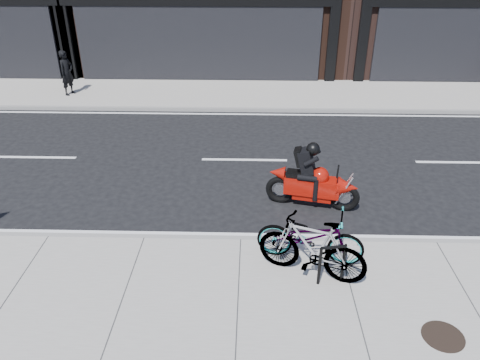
{
  "coord_description": "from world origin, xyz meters",
  "views": [
    {
      "loc": [
        0.2,
        -9.87,
        5.78
      ],
      "look_at": [
        -0.04,
        -0.85,
        0.9
      ],
      "focal_mm": 35.0,
      "sensor_mm": 36.0,
      "label": 1
    }
  ],
  "objects_px": {
    "bicycle_rear": "(312,247)",
    "manhole_cover": "(443,336)",
    "pedestrian": "(67,73)",
    "bicycle_front": "(310,236)",
    "motorcycle": "(317,182)",
    "bike_rack": "(332,261)"
  },
  "relations": [
    {
      "from": "bicycle_front",
      "to": "pedestrian",
      "type": "xyz_separation_m",
      "value": [
        -8.12,
        9.94,
        0.3
      ]
    },
    {
      "from": "bicycle_rear",
      "to": "manhole_cover",
      "type": "height_order",
      "value": "bicycle_rear"
    },
    {
      "from": "bicycle_rear",
      "to": "manhole_cover",
      "type": "xyz_separation_m",
      "value": [
        1.93,
        -1.46,
        -0.59
      ]
    },
    {
      "from": "pedestrian",
      "to": "motorcycle",
      "type": "bearing_deg",
      "value": -108.99
    },
    {
      "from": "bicycle_rear",
      "to": "bike_rack",
      "type": "bearing_deg",
      "value": 76.57
    },
    {
      "from": "bike_rack",
      "to": "bicycle_rear",
      "type": "distance_m",
      "value": 0.42
    },
    {
      "from": "bike_rack",
      "to": "motorcycle",
      "type": "distance_m",
      "value": 2.83
    },
    {
      "from": "motorcycle",
      "to": "bike_rack",
      "type": "bearing_deg",
      "value": -78.58
    },
    {
      "from": "motorcycle",
      "to": "manhole_cover",
      "type": "height_order",
      "value": "motorcycle"
    },
    {
      "from": "motorcycle",
      "to": "pedestrian",
      "type": "distance_m",
      "value": 11.53
    },
    {
      "from": "bike_rack",
      "to": "bicycle_front",
      "type": "height_order",
      "value": "bicycle_front"
    },
    {
      "from": "bicycle_front",
      "to": "manhole_cover",
      "type": "relative_size",
      "value": 3.07
    },
    {
      "from": "bicycle_front",
      "to": "pedestrian",
      "type": "bearing_deg",
      "value": 50.5
    },
    {
      "from": "bicycle_rear",
      "to": "manhole_cover",
      "type": "bearing_deg",
      "value": 73.78
    },
    {
      "from": "bicycle_front",
      "to": "motorcycle",
      "type": "bearing_deg",
      "value": 1.35
    },
    {
      "from": "bicycle_front",
      "to": "bicycle_rear",
      "type": "xyz_separation_m",
      "value": [
        -0.02,
        -0.45,
        0.07
      ]
    },
    {
      "from": "bicycle_front",
      "to": "motorcycle",
      "type": "xyz_separation_m",
      "value": [
        0.38,
        2.15,
        -0.0
      ]
    },
    {
      "from": "bicycle_rear",
      "to": "motorcycle",
      "type": "bearing_deg",
      "value": -167.8
    },
    {
      "from": "bicycle_front",
      "to": "motorcycle",
      "type": "distance_m",
      "value": 2.18
    },
    {
      "from": "pedestrian",
      "to": "bicycle_front",
      "type": "bearing_deg",
      "value": -117.23
    },
    {
      "from": "pedestrian",
      "to": "manhole_cover",
      "type": "bearing_deg",
      "value": -116.22
    },
    {
      "from": "bike_rack",
      "to": "bicycle_rear",
      "type": "relative_size",
      "value": 0.4
    }
  ]
}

